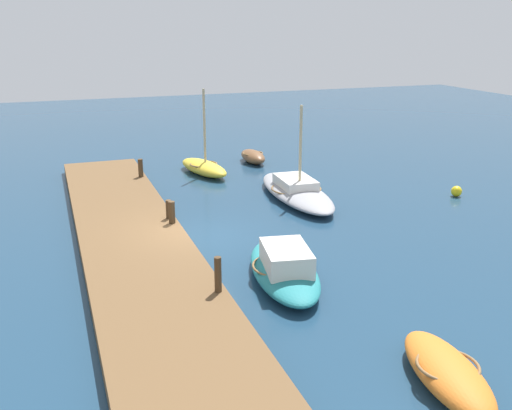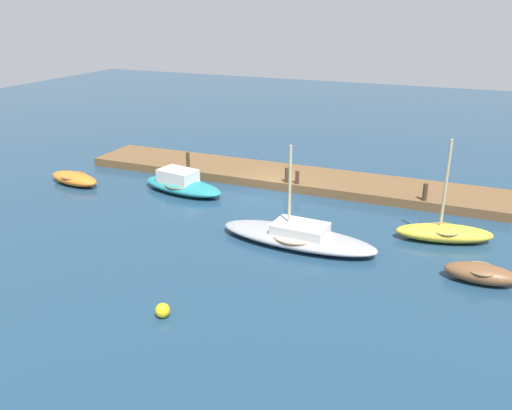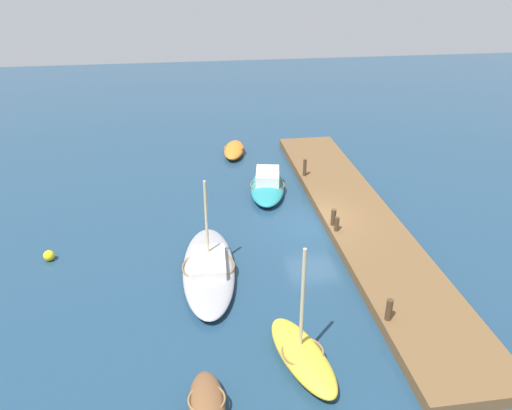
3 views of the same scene
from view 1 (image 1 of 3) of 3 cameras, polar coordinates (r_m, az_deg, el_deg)
ground_plane at (r=20.88m, az=-5.91°, el=-3.38°), size 84.00×84.00×0.00m
dock_platform at (r=20.43m, az=-12.03°, el=-3.49°), size 23.30×3.58×0.46m
rowboat_yellow at (r=29.69m, az=-5.18°, el=3.76°), size 4.15×2.26×4.34m
sailboat_grey at (r=25.51m, az=3.97°, el=1.45°), size 6.79×2.46×4.16m
rowboat_orange at (r=13.44m, az=18.33°, el=-15.38°), size 3.50×1.86×0.65m
motorboat_teal at (r=17.40m, az=2.82°, el=-6.18°), size 5.11×2.70×1.17m
dinghy_brown at (r=32.02m, az=-0.31°, el=4.81°), size 2.51×1.14×0.69m
mooring_post_west at (r=27.76m, az=-11.32°, el=3.60°), size 0.23×0.23×0.85m
mooring_post_mid_west at (r=21.67m, az=-8.61°, el=-0.42°), size 0.21×0.21×0.70m
mooring_post_mid_east at (r=21.12m, az=-8.31°, el=-0.72°), size 0.24×0.24×0.82m
mooring_post_east at (r=15.69m, az=-3.78°, el=-6.85°), size 0.20×0.20×1.00m
marker_buoy at (r=27.28m, az=19.17°, el=1.29°), size 0.48×0.48×0.48m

